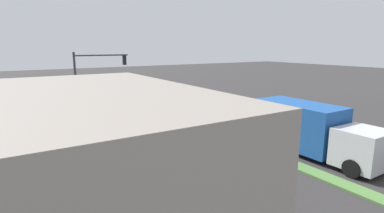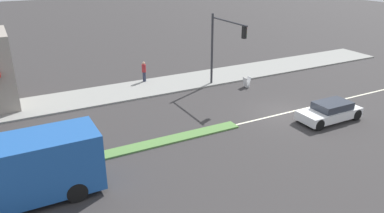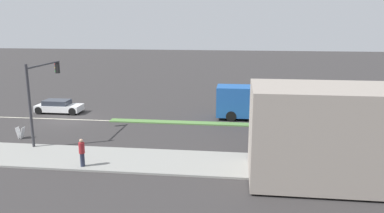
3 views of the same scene
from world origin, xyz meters
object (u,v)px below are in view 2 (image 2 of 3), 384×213
object	(u,v)px
traffic_signal_main	(222,40)
delivery_truck	(16,172)
pedestrian	(144,71)
warning_aframe_sign	(247,82)
van_white	(330,112)

from	to	relation	value
traffic_signal_main	delivery_truck	size ratio (longest dim) A/B	0.75
traffic_signal_main	pedestrian	size ratio (longest dim) A/B	3.35
warning_aframe_sign	delivery_truck	bearing A→B (deg)	114.11
van_white	pedestrian	bearing A→B (deg)	31.28
traffic_signal_main	van_white	size ratio (longest dim) A/B	1.34
warning_aframe_sign	traffic_signal_main	bearing A→B (deg)	75.65
traffic_signal_main	van_white	bearing A→B (deg)	-160.27
traffic_signal_main	warning_aframe_sign	size ratio (longest dim) A/B	6.69
traffic_signal_main	van_white	distance (m)	9.44
warning_aframe_sign	van_white	bearing A→B (deg)	-173.63
pedestrian	warning_aframe_sign	bearing A→B (deg)	-125.63
pedestrian	warning_aframe_sign	world-z (taller)	pedestrian
pedestrian	van_white	world-z (taller)	pedestrian
pedestrian	warning_aframe_sign	xyz separation A→B (m)	(-4.90, -6.84, -0.57)
pedestrian	delivery_truck	world-z (taller)	delivery_truck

